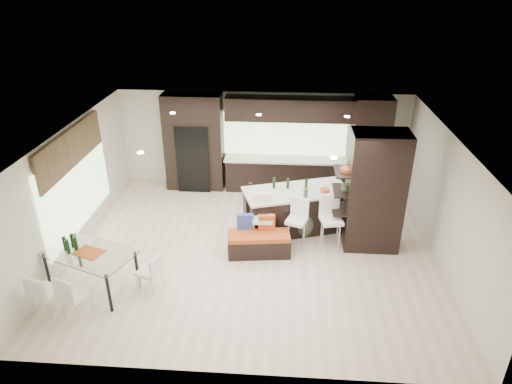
# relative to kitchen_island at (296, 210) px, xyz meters

# --- Properties ---
(ground) EXTENTS (8.00, 8.00, 0.00)m
(ground) POSITION_rel_kitchen_island_xyz_m (-0.93, -1.00, -0.51)
(ground) COLOR beige
(ground) RESTS_ON ground
(back_wall) EXTENTS (8.00, 0.02, 2.70)m
(back_wall) POSITION_rel_kitchen_island_xyz_m (-0.93, 2.50, 0.84)
(back_wall) COLOR silver
(back_wall) RESTS_ON ground
(left_wall) EXTENTS (0.02, 7.00, 2.70)m
(left_wall) POSITION_rel_kitchen_island_xyz_m (-4.93, -1.00, 0.84)
(left_wall) COLOR silver
(left_wall) RESTS_ON ground
(right_wall) EXTENTS (0.02, 7.00, 2.70)m
(right_wall) POSITION_rel_kitchen_island_xyz_m (3.07, -1.00, 0.84)
(right_wall) COLOR silver
(right_wall) RESTS_ON ground
(ceiling) EXTENTS (8.00, 7.00, 0.02)m
(ceiling) POSITION_rel_kitchen_island_xyz_m (-0.93, -1.00, 2.19)
(ceiling) COLOR white
(ceiling) RESTS_ON ground
(window_left) EXTENTS (0.04, 3.20, 1.90)m
(window_left) POSITION_rel_kitchen_island_xyz_m (-4.89, -0.80, 0.84)
(window_left) COLOR #B2D199
(window_left) RESTS_ON left_wall
(window_back) EXTENTS (3.40, 0.04, 1.20)m
(window_back) POSITION_rel_kitchen_island_xyz_m (-0.33, 2.46, 1.04)
(window_back) COLOR #B2D199
(window_back) RESTS_ON back_wall
(stone_accent) EXTENTS (0.08, 3.00, 0.80)m
(stone_accent) POSITION_rel_kitchen_island_xyz_m (-4.86, -0.80, 1.74)
(stone_accent) COLOR brown
(stone_accent) RESTS_ON left_wall
(ceiling_spots) EXTENTS (4.00, 3.00, 0.02)m
(ceiling_spots) POSITION_rel_kitchen_island_xyz_m (-0.93, -0.75, 2.17)
(ceiling_spots) COLOR white
(ceiling_spots) RESTS_ON ceiling
(back_cabinetry) EXTENTS (6.80, 0.68, 2.70)m
(back_cabinetry) POSITION_rel_kitchen_island_xyz_m (-0.43, 2.17, 0.84)
(back_cabinetry) COLOR black
(back_cabinetry) RESTS_ON ground
(refrigerator) EXTENTS (0.90, 0.68, 1.90)m
(refrigerator) POSITION_rel_kitchen_island_xyz_m (-2.83, 2.12, 0.44)
(refrigerator) COLOR black
(refrigerator) RESTS_ON ground
(partition_column) EXTENTS (1.20, 0.80, 2.70)m
(partition_column) POSITION_rel_kitchen_island_xyz_m (1.67, -0.60, 0.84)
(partition_column) COLOR black
(partition_column) RESTS_ON ground
(kitchen_island) EXTENTS (2.67, 1.77, 1.02)m
(kitchen_island) POSITION_rel_kitchen_island_xyz_m (0.00, 0.00, 0.00)
(kitchen_island) COLOR black
(kitchen_island) RESTS_ON ground
(stool_left) EXTENTS (0.47, 0.47, 1.00)m
(stool_left) POSITION_rel_kitchen_island_xyz_m (-0.75, -0.85, -0.01)
(stool_left) COLOR white
(stool_left) RESTS_ON ground
(stool_mid) EXTENTS (0.53, 0.53, 0.95)m
(stool_mid) POSITION_rel_kitchen_island_xyz_m (0.00, -0.84, -0.04)
(stool_mid) COLOR white
(stool_mid) RESTS_ON ground
(stool_right) EXTENTS (0.54, 0.54, 1.02)m
(stool_right) POSITION_rel_kitchen_island_xyz_m (0.75, -0.85, -0.00)
(stool_right) COLOR white
(stool_right) RESTS_ON ground
(bench) EXTENTS (1.41, 0.68, 0.52)m
(bench) POSITION_rel_kitchen_island_xyz_m (-0.81, -1.17, -0.25)
(bench) COLOR black
(bench) RESTS_ON ground
(floor_vase) EXTENTS (0.55, 0.55, 1.23)m
(floor_vase) POSITION_rel_kitchen_island_xyz_m (0.19, -0.33, 0.10)
(floor_vase) COLOR #404E37
(floor_vase) RESTS_ON ground
(dining_table) EXTENTS (1.93, 1.51, 0.82)m
(dining_table) POSITION_rel_kitchen_island_xyz_m (-3.98, -2.57, -0.10)
(dining_table) COLOR white
(dining_table) RESTS_ON ground
(chair_near) EXTENTS (0.58, 0.58, 0.83)m
(chair_near) POSITION_rel_kitchen_island_xyz_m (-3.98, -3.36, -0.10)
(chair_near) COLOR white
(chair_near) RESTS_ON ground
(chair_far) EXTENTS (0.55, 0.55, 0.83)m
(chair_far) POSITION_rel_kitchen_island_xyz_m (-4.51, -3.36, -0.10)
(chair_far) COLOR white
(chair_far) RESTS_ON ground
(chair_end) EXTENTS (0.53, 0.53, 0.77)m
(chair_end) POSITION_rel_kitchen_island_xyz_m (-2.84, -2.57, -0.13)
(chair_end) COLOR white
(chair_end) RESTS_ON ground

